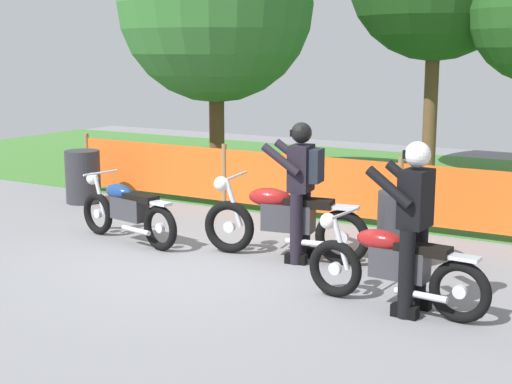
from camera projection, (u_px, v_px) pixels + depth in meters
ground at (202, 263)px, 9.03m from camera, size 24.00×24.00×0.02m
grass_verge at (396, 180)px, 14.66m from camera, size 24.00×7.79×0.01m
barrier_fence at (306, 184)px, 11.27m from camera, size 8.95×0.08×1.05m
tree_leftmost at (216, 4)px, 13.46m from camera, size 3.54×3.54×5.11m
motorcycle_lead at (283, 220)px, 9.12m from camera, size 2.13×0.64×1.01m
motorcycle_trailing at (127, 210)px, 9.93m from camera, size 1.87×0.64×0.89m
motorcycle_third at (394, 266)px, 7.35m from camera, size 1.94×0.57×0.92m
rider_lead at (302, 184)px, 8.95m from camera, size 0.73×0.61×1.69m
rider_third at (413, 221)px, 7.16m from camera, size 0.58×0.57×1.69m
oil_drum at (402, 228)px, 8.89m from camera, size 0.58×0.58×0.88m
spare_drum at (83, 177)px, 12.50m from camera, size 0.58×0.58×0.88m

